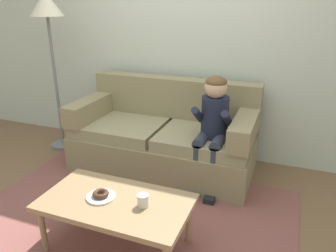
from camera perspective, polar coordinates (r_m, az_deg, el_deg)
The scene contains 11 objects.
ground at distance 3.05m, azimuth -5.35°, elevation -14.06°, with size 10.00×10.00×0.00m, color brown.
wall_back at distance 3.81m, azimuth 3.57°, elevation 15.76°, with size 8.00×0.10×2.80m, color beige.
area_rug at distance 2.87m, azimuth -7.64°, elevation -16.59°, with size 2.71×2.09×0.01m, color brown.
couch at distance 3.59m, azimuth -0.56°, elevation -2.03°, with size 1.91×0.90×0.94m.
coffee_table at distance 2.46m, azimuth -9.02°, elevation -13.37°, with size 1.08×0.60×0.41m.
person_child at distance 3.13m, azimuth 7.73°, elevation 0.64°, with size 0.34×0.58×1.10m.
plate at distance 2.49m, azimuth -11.55°, elevation -11.91°, with size 0.21×0.21×0.01m, color white.
donut at distance 2.47m, azimuth -11.59°, elevation -11.42°, with size 0.12×0.12×0.04m, color #422619.
mug at distance 2.34m, azimuth -4.37°, elevation -12.73°, with size 0.08×0.08×0.09m, color silver.
toy_controller at distance 3.28m, azimuth -12.21°, elevation -11.28°, with size 0.23×0.09×0.05m.
floor_lamp at distance 4.08m, azimuth -20.10°, elevation 17.01°, with size 0.37×0.37×1.84m.
Camera 1 is at (1.15, -2.22, 1.76)m, focal length 35.19 mm.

